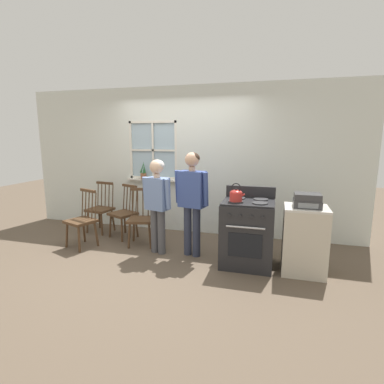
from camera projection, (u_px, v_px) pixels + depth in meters
The scene contains 13 objects.
ground_plane at pixel (158, 258), 4.50m from camera, with size 16.00×16.00×0.00m, color brown.
wall_back at pixel (186, 161), 5.57m from camera, with size 6.40×0.16×2.70m.
chair_by_window at pixel (124, 213), 5.37m from camera, with size 0.55×0.54×0.94m.
chair_near_wall at pixel (82, 221), 4.90m from camera, with size 0.53×0.52×0.94m.
chair_center_cluster at pixel (141, 219), 4.99m from camera, with size 0.50×0.49×0.94m.
chair_near_stove at pixel (101, 209), 5.68m from camera, with size 0.48×0.46×0.94m.
person_elderly_left at pixel (157, 197), 4.55m from camera, with size 0.51×0.29×1.46m.
person_teen_center at pixel (192, 194), 4.43m from camera, with size 0.55×0.29×1.57m.
stove at pixel (248, 232), 4.19m from camera, with size 0.71×0.68×1.08m.
kettle at pixel (236, 195), 4.01m from camera, with size 0.21×0.17×0.25m.
potted_plant at pixel (143, 173), 5.75m from camera, with size 0.12×0.11×0.34m.
side_counter at pixel (304, 240), 3.95m from camera, with size 0.55×0.50×0.90m.
stereo at pixel (307, 201), 3.83m from camera, with size 0.34×0.29×0.18m.
Camera 1 is at (1.65, -3.94, 1.79)m, focal length 28.00 mm.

